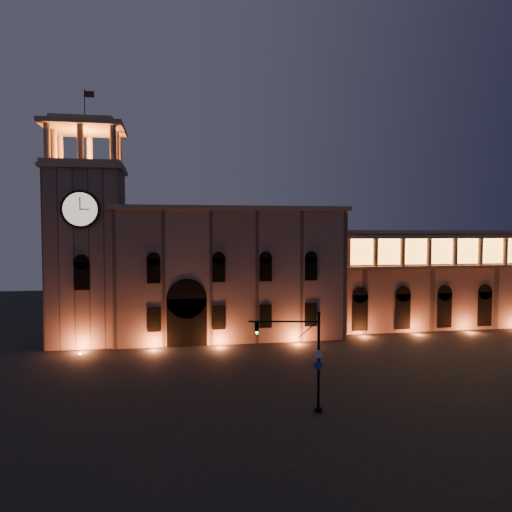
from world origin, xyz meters
name	(u,v)px	position (x,y,z in m)	size (l,w,h in m)	color
ground	(278,381)	(0.00, 0.00, 0.00)	(160.00, 160.00, 0.00)	black
government_building	(228,272)	(-2.08, 21.93, 8.77)	(30.80, 12.80, 17.60)	#886659
clock_tower	(87,246)	(-20.50, 20.98, 12.50)	(9.80, 9.80, 32.40)	#886659
colonnade_wing	(446,277)	(32.00, 23.92, 7.33)	(40.60, 11.50, 14.50)	#836154
traffic_light	(306,359)	(0.45, -8.26, 4.25)	(5.81, 1.47, 8.09)	black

